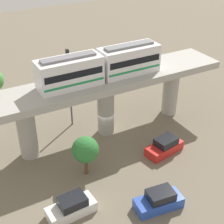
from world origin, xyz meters
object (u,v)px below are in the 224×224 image
Objects in this scene: parked_car_red at (165,146)px; train at (100,66)px; parked_car_white at (72,207)px; parked_car_blue at (159,201)px; signal_post at (70,85)px; tree_near_viaduct at (85,150)px.

train is at bearing -156.83° from parked_car_red.
parked_car_red and parked_car_white have the same top height.
parked_car_red and parked_car_blue have the same top height.
parked_car_red is 12.65m from signal_post.
signal_post reaches higher than tree_near_viaduct.
train reaches higher than signal_post.
parked_car_red is 9.09m from tree_near_viaduct.
parked_car_white is (3.12, -12.07, 0.00)m from parked_car_red.
train is 1.42× the size of signal_post.
tree_near_viaduct reaches higher than parked_car_blue.
signal_post is at bearing -146.55° from train.
parked_car_red is at bearing 146.58° from parked_car_blue.
signal_post reaches higher than parked_car_blue.
tree_near_viaduct is 9.53m from signal_post.
train is at bearing -177.51° from parked_car_blue.
parked_car_white is at bearing -38.90° from tree_near_viaduct.
parked_car_white is (9.60, -7.85, -7.72)m from train.
train is 3.09× the size of parked_car_blue.
parked_car_red is 1.05× the size of tree_near_viaduct.
signal_post reaches higher than parked_car_red.
train is at bearing 140.47° from tree_near_viaduct.
tree_near_viaduct is (-4.07, 3.29, 2.15)m from parked_car_white.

